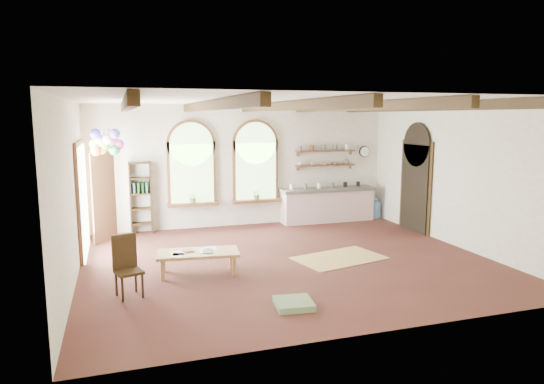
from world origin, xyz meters
name	(u,v)px	position (x,y,z in m)	size (l,w,h in m)	color
floor	(288,261)	(0.00, 0.00, 0.00)	(8.00, 8.00, 0.00)	#4F2920
ceiling_beams	(289,106)	(0.00, 0.00, 3.10)	(6.20, 6.80, 0.18)	#392612
window_left	(192,166)	(-1.40, 3.43, 1.63)	(1.30, 0.28, 2.20)	brown
window_right	(256,164)	(0.30, 3.43, 1.63)	(1.30, 0.28, 2.20)	brown
left_doorway	(82,201)	(-3.95, 1.80, 1.15)	(0.10, 1.90, 2.50)	brown
right_doorway	(415,188)	(3.95, 1.50, 1.10)	(0.10, 1.30, 2.40)	black
kitchen_counter	(327,204)	(2.30, 3.20, 0.48)	(2.68, 0.62, 0.94)	beige
wall_shelf_lower	(325,165)	(2.30, 3.38, 1.55)	(1.70, 0.24, 0.04)	brown
wall_shelf_upper	(325,151)	(2.30, 3.38, 1.95)	(1.70, 0.24, 0.04)	brown
wall_clock	(365,152)	(3.55, 3.45, 1.90)	(0.32, 0.32, 0.04)	black
bookshelf	(141,198)	(-2.70, 3.32, 0.90)	(0.53, 0.32, 1.80)	#392612
coffee_table	(198,254)	(-1.86, -0.28, 0.38)	(1.56, 0.86, 0.43)	tan
side_chair	(129,279)	(-3.12, -1.08, 0.29)	(0.50, 0.50, 1.01)	#392612
floor_mat	(340,258)	(1.07, -0.18, 0.01)	(1.79, 1.10, 0.02)	tan
floor_cushion	(294,304)	(-0.72, -2.30, 0.05)	(0.57, 0.57, 0.10)	#6B865C
water_jug_a	(373,209)	(3.75, 3.20, 0.27)	(0.33, 0.33, 0.64)	#5385B3
water_jug_b	(375,209)	(3.82, 3.20, 0.25)	(0.30, 0.30, 0.58)	#5385B3
balloon_cluster	(107,142)	(-3.41, 2.30, 2.33)	(0.73, 0.80, 1.14)	white
table_book	(184,251)	(-2.11, -0.18, 0.44)	(0.18, 0.25, 0.02)	olive
tablet	(208,251)	(-1.69, -0.34, 0.43)	(0.19, 0.27, 0.01)	black
potted_plant_left	(193,197)	(-1.40, 3.32, 0.85)	(0.27, 0.23, 0.30)	#598C4C
potted_plant_right	(257,194)	(0.30, 3.32, 0.85)	(0.27, 0.23, 0.30)	#598C4C
shelf_cup_a	(300,164)	(1.55, 3.38, 1.62)	(0.12, 0.10, 0.10)	white
shelf_cup_b	(312,163)	(1.90, 3.38, 1.62)	(0.10, 0.10, 0.09)	beige
shelf_bowl_a	(324,164)	(2.25, 3.38, 1.60)	(0.22, 0.22, 0.05)	beige
shelf_bowl_b	(335,163)	(2.60, 3.38, 1.60)	(0.20, 0.20, 0.06)	#8C664C
shelf_vase	(346,161)	(2.95, 3.38, 1.67)	(0.18, 0.18, 0.19)	slate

